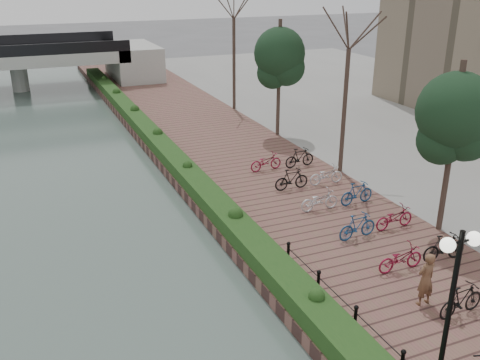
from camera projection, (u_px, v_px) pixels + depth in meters
promenade at (255, 177)px, 26.71m from camera, size 8.00×75.00×0.50m
hedge at (175, 160)px, 27.43m from camera, size 1.10×56.00×0.60m
lamppost at (454, 282)px, 11.28m from camera, size 1.02×0.32×4.44m
pedestrian at (426, 279)px, 15.80m from camera, size 0.65×0.45×1.71m
bicycle_parking at (377, 223)px, 20.20m from camera, size 2.40×17.32×1.00m
street_trees at (388, 126)px, 22.77m from camera, size 3.20×37.12×6.80m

